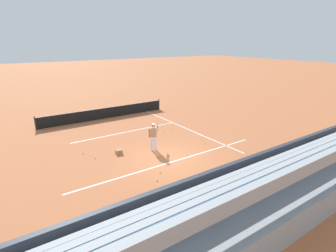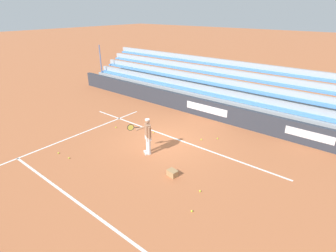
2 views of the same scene
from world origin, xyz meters
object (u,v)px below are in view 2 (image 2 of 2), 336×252
Objects in this scene: tennis_ball_toward_net at (192,211)px; tennis_ball_far_left at (153,132)px; tennis_player at (147,136)px; ball_box_cardboard at (172,173)px; tennis_ball_near_player at (58,153)px; tennis_ball_on_baseline at (200,191)px; tennis_ball_midcourt at (116,127)px; tennis_ball_by_box at (217,138)px; tennis_ball_stray_back at (69,158)px; tennis_ball_far_right at (201,140)px.

tennis_ball_far_left is at bearing -36.40° from tennis_ball_toward_net.
tennis_player reaches higher than tennis_ball_toward_net.
ball_box_cardboard is 5.54m from tennis_ball_near_player.
tennis_ball_on_baseline and tennis_ball_toward_net have the same top height.
tennis_ball_midcourt and tennis_ball_by_box have the same top height.
tennis_ball_stray_back is 1.00× the size of tennis_ball_far_left.
tennis_ball_by_box is (0.19, -4.01, -0.10)m from ball_box_cardboard.
tennis_ball_far_left is 1.00× the size of tennis_ball_by_box.
tennis_ball_on_baseline is 6.06m from tennis_ball_stray_back.
tennis_ball_far_left is (4.64, -2.63, 0.00)m from tennis_ball_on_baseline.
tennis_ball_near_player is 0.79m from tennis_ball_stray_back.
tennis_ball_near_player is 4.82m from tennis_ball_far_left.
tennis_ball_far_left is (4.99, -3.68, 0.00)m from tennis_ball_toward_net.
tennis_ball_by_box is (-5.13, -2.37, 0.00)m from tennis_ball_midcourt.
tennis_ball_toward_net and tennis_ball_far_left have the same top height.
ball_box_cardboard is (-2.00, 0.71, -0.76)m from tennis_player.
tennis_ball_on_baseline and tennis_ball_far_right have the same top height.
ball_box_cardboard is 6.06× the size of tennis_ball_near_player.
ball_box_cardboard is at bearing 92.74° from tennis_ball_by_box.
tennis_ball_midcourt is 4.87m from tennis_ball_far_right.
tennis_ball_toward_net is (-3.76, 1.92, -0.86)m from tennis_player.
tennis_ball_midcourt and tennis_ball_stray_back have the same top height.
tennis_ball_midcourt is (5.32, -1.63, -0.10)m from ball_box_cardboard.
tennis_ball_near_player is (-0.12, 3.57, 0.00)m from tennis_ball_midcourt.
tennis_ball_on_baseline is at bearing 173.68° from ball_box_cardboard.
tennis_player is at bearing -132.94° from tennis_ball_stray_back.
tennis_ball_far_right is at bearing 47.02° from tennis_ball_by_box.
tennis_ball_stray_back is at bearing -175.88° from tennis_ball_near_player.
ball_box_cardboard is at bearing -156.97° from tennis_ball_stray_back.
tennis_player is 4.29× the size of ball_box_cardboard.
tennis_ball_near_player and tennis_ball_far_left have the same top height.
tennis_player is at bearing 164.44° from tennis_ball_midcourt.
tennis_player is 4.23m from tennis_ball_near_player.
tennis_ball_on_baseline is 6.96m from tennis_ball_midcourt.
tennis_ball_far_right is (-1.23, -2.68, -0.86)m from tennis_player.
tennis_ball_on_baseline and tennis_ball_midcourt have the same top height.
ball_box_cardboard is 4.07m from tennis_ball_far_left.
tennis_ball_stray_back is at bearing 23.03° from ball_box_cardboard.
tennis_ball_toward_net is at bearing 145.49° from ball_box_cardboard.
tennis_ball_far_left is (3.24, -2.47, -0.10)m from ball_box_cardboard.
ball_box_cardboard is 6.06× the size of tennis_ball_by_box.
tennis_ball_toward_net and tennis_ball_near_player have the same top height.
tennis_ball_near_player is at bearing 91.95° from tennis_ball_midcourt.
tennis_ball_far_right is 1.00× the size of tennis_ball_by_box.
tennis_ball_toward_net is 6.99m from tennis_ball_near_player.
tennis_ball_stray_back is 6.40m from tennis_ball_far_right.
tennis_ball_toward_net is at bearing 158.11° from tennis_ball_midcourt.
tennis_ball_midcourt and tennis_ball_far_left have the same top height.
tennis_ball_stray_back is (-0.79, -0.06, 0.00)m from tennis_ball_near_player.
tennis_ball_stray_back is at bearing 6.16° from tennis_ball_toward_net.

